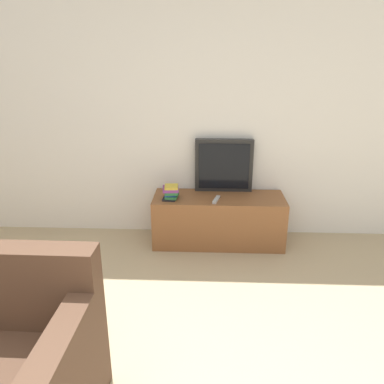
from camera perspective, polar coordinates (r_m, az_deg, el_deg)
wall_back at (r=3.94m, az=-2.30°, el=11.69°), size 9.00×0.06×2.60m
tv_stand at (r=3.94m, az=4.04°, el=-4.23°), size 1.34×0.49×0.51m
television at (r=3.94m, az=4.87°, el=4.05°), size 0.60×0.09×0.56m
book_stack at (r=3.77m, az=-3.23°, el=0.02°), size 0.18×0.21×0.14m
remote_on_stand at (r=3.73m, az=3.71°, el=-1.16°), size 0.08×0.19×0.02m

